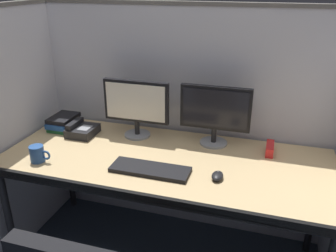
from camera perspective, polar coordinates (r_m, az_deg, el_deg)
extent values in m
cube|color=silver|center=(2.43, 2.72, 0.33)|extent=(2.20, 0.05, 1.55)
cube|color=#605B56|center=(2.25, 3.11, 19.17)|extent=(2.21, 0.06, 0.02)
cube|color=silver|center=(2.43, -24.19, -1.80)|extent=(0.05, 1.40, 1.55)
cube|color=tan|center=(2.07, -0.41, -5.63)|extent=(1.90, 0.80, 0.04)
cube|color=black|center=(1.76, -4.26, -11.47)|extent=(1.90, 0.02, 0.05)
cylinder|color=black|center=(2.42, -24.25, -13.61)|extent=(0.04, 0.04, 0.70)
cylinder|color=black|center=(2.86, -15.63, -6.32)|extent=(0.04, 0.04, 0.70)
cylinder|color=black|center=(2.50, 22.47, -11.94)|extent=(0.04, 0.04, 0.70)
cylinder|color=gray|center=(2.34, -4.96, -1.39)|extent=(0.17, 0.17, 0.01)
cylinder|color=black|center=(2.32, -5.00, -0.22)|extent=(0.03, 0.03, 0.09)
cube|color=black|center=(2.26, -5.15, 3.98)|extent=(0.43, 0.03, 0.27)
cube|color=silver|center=(2.24, -5.33, 3.84)|extent=(0.39, 0.01, 0.23)
cylinder|color=gray|center=(2.24, 7.34, -2.67)|extent=(0.17, 0.17, 0.01)
cylinder|color=black|center=(2.22, 7.41, -1.46)|extent=(0.03, 0.03, 0.09)
cube|color=black|center=(2.15, 7.65, 2.91)|extent=(0.43, 0.03, 0.27)
cube|color=black|center=(2.14, 7.56, 2.75)|extent=(0.39, 0.01, 0.23)
cube|color=black|center=(1.92, -2.89, -7.00)|extent=(0.43, 0.15, 0.02)
ellipsoid|color=black|center=(1.87, 7.97, -7.98)|extent=(0.06, 0.10, 0.03)
cylinder|color=#59595B|center=(1.88, 8.08, -7.36)|extent=(0.01, 0.01, 0.01)
cube|color=black|center=(2.40, -13.58, -0.78)|extent=(0.17, 0.19, 0.06)
cube|color=black|center=(2.41, -14.81, 0.36)|extent=(0.04, 0.17, 0.03)
cube|color=gray|center=(2.37, -13.24, -0.30)|extent=(0.07, 0.09, 0.00)
cube|color=#26723F|center=(2.55, -16.34, -0.04)|extent=(0.15, 0.21, 0.03)
cube|color=#1E478C|center=(2.53, -16.57, 0.51)|extent=(0.15, 0.21, 0.03)
cube|color=black|center=(2.52, -16.52, 1.26)|extent=(0.15, 0.21, 0.03)
cylinder|color=#264C8C|center=(2.13, -20.36, -4.22)|extent=(0.08, 0.08, 0.09)
torus|color=#264C8C|center=(2.10, -19.08, -4.47)|extent=(0.06, 0.01, 0.06)
cube|color=red|center=(2.19, 16.08, -3.52)|extent=(0.04, 0.15, 0.06)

